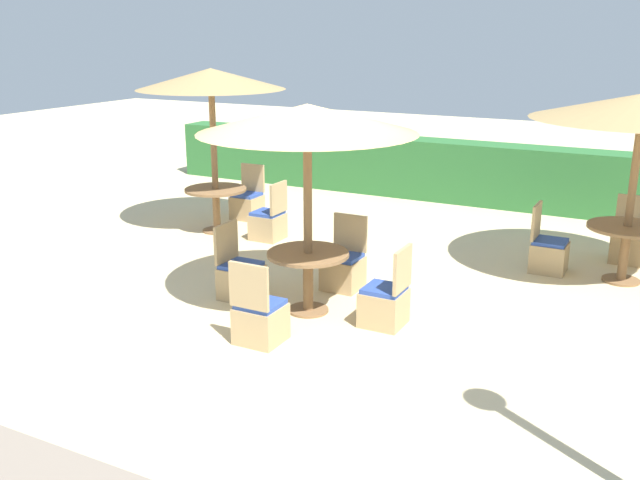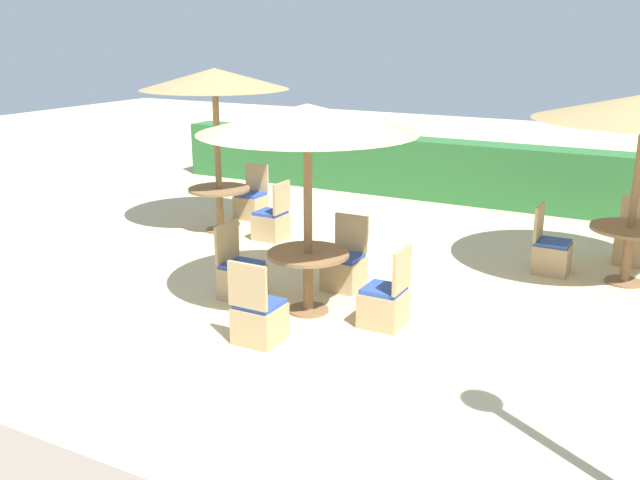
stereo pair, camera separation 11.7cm
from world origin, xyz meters
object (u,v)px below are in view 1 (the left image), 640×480
Objects in this scene: parasol_back_left at (211,80)px; round_table_back_left at (216,198)px; parasol_center at (307,120)px; patio_chair_back_right_north at (628,244)px; patio_chair_back_left_east at (269,223)px; round_table_back_right at (626,239)px; patio_chair_center_east at (385,303)px; patio_chair_back_right_west at (548,253)px; round_table_center at (308,267)px; patio_chair_center_north at (344,268)px; patio_chair_back_left_north at (248,204)px; patio_chair_center_west at (240,277)px; patio_chair_center_south at (260,319)px.

parasol_back_left is 1.88m from round_table_back_left.
parasol_back_left is 1.07× the size of parasol_center.
patio_chair_back_right_north is (6.12, 1.43, -0.29)m from round_table_back_left.
patio_chair_back_left_east reaches higher than round_table_back_right.
patio_chair_back_left_east is 5.32m from patio_chair_back_right_north.
patio_chair_back_left_east is 1.00× the size of patio_chair_center_east.
patio_chair_back_right_west is at bearing -83.89° from patio_chair_back_left_east.
patio_chair_back_left_east reaches higher than round_table_center.
patio_chair_center_north reaches higher than round_table_back_left.
patio_chair_center_west is at bearing 121.83° from patio_chair_back_left_north.
round_table_back_left is 3.78m from round_table_center.
parasol_center is at bearing 132.36° from patio_chair_back_left_north.
parasol_back_left is 2.81× the size of patio_chair_center_east.
parasol_center reaches higher than patio_chair_center_west.
patio_chair_back_left_north is 5.09m from patio_chair_center_east.
parasol_back_left is 6.43m from round_table_back_right.
patio_chair_back_right_north is 4.32m from patio_chair_center_east.
round_table_back_left is 1.07× the size of patio_chair_back_right_north.
patio_chair_center_west reaches higher than round_table_back_right.
patio_chair_back_left_north is at bearing 90.94° from round_table_back_left.
patio_chair_back_left_north is at bearing 47.05° from patio_chair_back_left_east.
patio_chair_back_right_north is 0.38× the size of parasol_center.
parasol_center is at bearing 50.03° from patio_chair_back_right_north.
round_table_center reaches higher than round_table_back_left.
patio_chair_back_right_north is at bearing -30.60° from patio_chair_center_east.
patio_chair_center_north is at bearing 87.89° from patio_chair_center_south.
parasol_center is 2.64× the size of patio_chair_center_west.
patio_chair_back_left_east reaches higher than round_table_back_left.
parasol_center is (-3.15, -3.76, 1.99)m from patio_chair_back_right_north.
patio_chair_center_south is (-0.05, -0.99, -0.29)m from round_table_center.
patio_chair_center_north is (3.01, -2.37, 0.00)m from patio_chair_back_left_north.
round_table_back_right is 4.56m from parasol_center.
patio_chair_back_left_north is 1.00× the size of patio_chair_back_right_north.
patio_chair_back_left_east is 0.92× the size of round_table_back_right.
patio_chair_center_south and patio_chair_center_north have the same top height.
parasol_back_left reaches higher than round_table_back_left.
patio_chair_back_left_east is 3.08m from round_table_center.
round_table_back_left is at bearing 90.94° from patio_chair_back_left_north.
parasol_back_left reaches higher than patio_chair_back_left_east.
patio_chair_back_right_west is (5.19, 0.46, -0.29)m from round_table_back_left.
patio_chair_center_east is at bearing -30.22° from parasol_back_left.
patio_chair_center_south is 1.34m from patio_chair_center_west.
patio_chair_center_west is at bearing -156.30° from patio_chair_back_left_east.
patio_chair_back_left_east is 0.98× the size of round_table_center.
patio_chair_center_east and patio_chair_center_north have the same top height.
round_table_back_left is at bearing 90.35° from patio_chair_back_left_east.
round_table_back_left is 1.07× the size of patio_chair_center_south.
patio_chair_center_south reaches higher than round_table_back_right.
patio_chair_back_right_west is 0.38× the size of parasol_center.
round_table_back_left is 0.41× the size of parasol_center.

